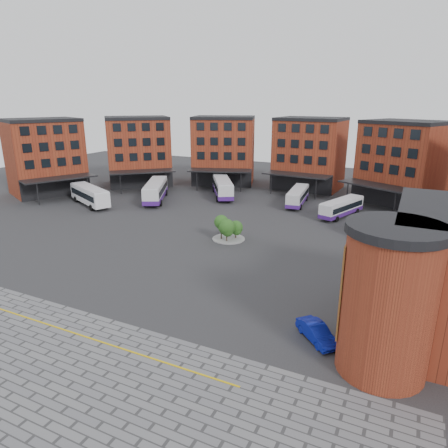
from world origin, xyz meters
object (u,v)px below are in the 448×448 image
at_px(bus_f, 389,225).
at_px(blue_car, 317,332).
at_px(tree_island, 228,228).
at_px(bus_c, 223,187).
at_px(bus_a, 90,194).
at_px(bus_d, 298,196).
at_px(bus_b, 156,190).
at_px(bus_e, 342,207).

bearing_deg(bus_f, blue_car, -34.30).
relative_size(tree_island, bus_c, 0.37).
relative_size(bus_a, blue_car, 2.83).
bearing_deg(bus_a, bus_d, -38.25).
bearing_deg(bus_b, tree_island, -60.01).
bearing_deg(tree_island, blue_car, -48.17).
bearing_deg(blue_car, bus_a, 106.82).
height_order(bus_a, blue_car, bus_a).
bearing_deg(blue_car, tree_island, 86.34).
distance_m(tree_island, bus_f, 22.29).
xyz_separation_m(bus_c, blue_car, (27.81, -40.42, -1.20)).
bearing_deg(tree_island, bus_a, 168.28).
xyz_separation_m(bus_a, blue_car, (46.19, -24.24, -1.29)).
xyz_separation_m(bus_e, blue_car, (4.55, -36.25, -0.85)).
bearing_deg(bus_b, bus_a, -164.63).
xyz_separation_m(bus_a, bus_d, (33.21, 16.30, -0.38)).
bearing_deg(tree_island, bus_e, 57.66).
xyz_separation_m(bus_b, bus_e, (32.99, 4.20, -0.41)).
xyz_separation_m(bus_a, bus_e, (41.63, 12.01, -0.44)).
height_order(tree_island, bus_e, tree_island).
bearing_deg(bus_a, tree_island, -76.11).
distance_m(bus_e, bus_f, 10.14).
bearing_deg(tree_island, bus_c, 117.56).
relative_size(bus_f, blue_car, 2.34).
height_order(bus_a, bus_b, bus_b).
height_order(bus_a, bus_c, bus_c).
bearing_deg(bus_c, blue_car, -87.38).
height_order(tree_island, bus_d, tree_island).
bearing_deg(bus_e, blue_car, -63.15).
xyz_separation_m(bus_b, bus_c, (9.73, 8.37, -0.05)).
bearing_deg(bus_c, bus_b, -171.22).
height_order(bus_c, bus_f, bus_c).
relative_size(bus_e, blue_car, 2.46).
bearing_deg(bus_f, bus_a, -112.41).
relative_size(tree_island, bus_f, 0.45).
relative_size(bus_c, bus_e, 1.17).
relative_size(bus_a, bus_d, 1.11).
bearing_deg(bus_f, bus_e, -160.39).
distance_m(bus_d, blue_car, 42.58).
bearing_deg(bus_d, bus_b, -166.93).
relative_size(bus_b, bus_c, 1.05).
relative_size(bus_d, bus_e, 1.04).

